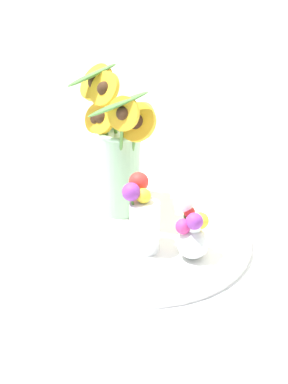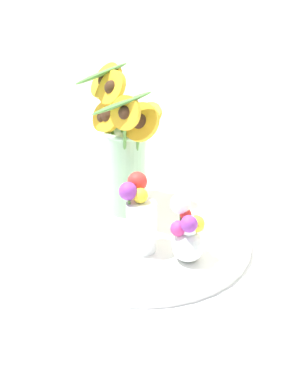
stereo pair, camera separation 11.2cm
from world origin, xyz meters
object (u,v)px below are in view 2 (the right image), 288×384
vase_small_center (141,217)px  serving_tray (144,238)px  mason_jar_sunflowers (124,148)px  vase_bulb_right (187,234)px

vase_small_center → serving_tray: bearing=127.2°
mason_jar_sunflowers → vase_small_center: (0.15, -0.10, -0.08)m
serving_tray → vase_bulb_right: size_ratio=3.49×
vase_small_center → vase_bulb_right: size_ratio=1.20×
vase_small_center → vase_bulb_right: bearing=22.4°
vase_small_center → mason_jar_sunflowers: bearing=146.9°
vase_bulb_right → serving_tray: bearing=177.1°
mason_jar_sunflowers → vase_bulb_right: bearing=-14.0°
serving_tray → mason_jar_sunflowers: size_ratio=1.38×
mason_jar_sunflowers → vase_small_center: 0.20m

